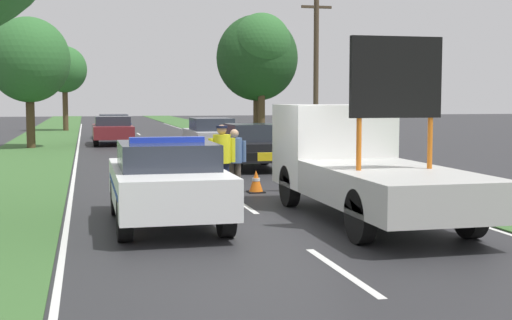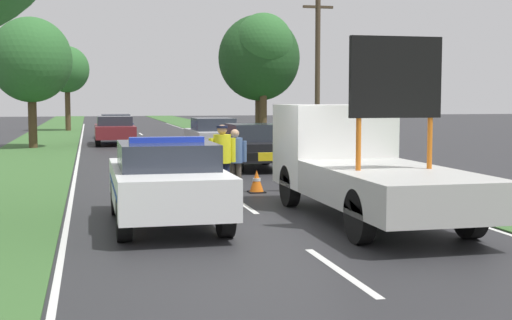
{
  "view_description": "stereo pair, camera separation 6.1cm",
  "coord_description": "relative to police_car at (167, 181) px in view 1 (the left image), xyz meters",
  "views": [
    {
      "loc": [
        -3.32,
        -12.91,
        2.33
      ],
      "look_at": [
        -0.04,
        0.82,
        1.1
      ],
      "focal_mm": 50.0,
      "sensor_mm": 36.0,
      "label": 1
    },
    {
      "loc": [
        -3.26,
        -12.92,
        2.33
      ],
      "look_at": [
        -0.04,
        0.82,
        1.1
      ],
      "focal_mm": 50.0,
      "sensor_mm": 36.0,
      "label": 2
    }
  ],
  "objects": [
    {
      "name": "utility_pole",
      "position": [
        7.3,
        13.47,
        2.54
      ],
      "size": [
        1.2,
        0.2,
        6.46
      ],
      "color": "#473828",
      "rests_on": "ground"
    },
    {
      "name": "grass_verge_left",
      "position": [
        -3.65,
        19.92,
        -0.8
      ],
      "size": [
        3.49,
        120.0,
        0.03
      ],
      "color": "#38602D",
      "rests_on": "ground"
    },
    {
      "name": "police_officer",
      "position": [
        1.56,
        2.81,
        0.22
      ],
      "size": [
        0.62,
        0.4,
        1.73
      ],
      "rotation": [
        0.0,
        0.0,
        2.8
      ],
      "color": "#191E38",
      "rests_on": "ground"
    },
    {
      "name": "roadside_tree_near_right",
      "position": [
        -3.9,
        21.4,
        3.25
      ],
      "size": [
        3.72,
        3.72,
        6.03
      ],
      "color": "#4C3823",
      "rests_on": "ground"
    },
    {
      "name": "queued_car_wagon_maroon",
      "position": [
        -0.12,
        23.35,
        -0.06
      ],
      "size": [
        1.91,
        4.57,
        1.42
      ],
      "rotation": [
        0.0,
        0.0,
        3.14
      ],
      "color": "maroon",
      "rests_on": "ground"
    },
    {
      "name": "ground_plane",
      "position": [
        1.9,
        -0.08,
        -0.81
      ],
      "size": [
        160.0,
        160.0,
        0.0
      ],
      "primitive_type": "plane",
      "color": "#28282B"
    },
    {
      "name": "pedestrian_civilian",
      "position": [
        2.0,
        3.54,
        0.12
      ],
      "size": [
        0.57,
        0.36,
        1.59
      ],
      "rotation": [
        0.0,
        0.0,
        -0.25
      ],
      "color": "brown",
      "rests_on": "ground"
    },
    {
      "name": "roadside_tree_far_left",
      "position": [
        7.56,
        23.32,
        4.25
      ],
      "size": [
        3.08,
        3.08,
        6.73
      ],
      "color": "#4C3823",
      "rests_on": "ground"
    },
    {
      "name": "police_car",
      "position": [
        0.0,
        0.0,
        0.0
      ],
      "size": [
        1.93,
        4.56,
        1.63
      ],
      "rotation": [
        0.0,
        0.0,
        0.1
      ],
      "color": "white",
      "rests_on": "ground"
    },
    {
      "name": "queued_car_sedan_black",
      "position": [
        3.9,
        9.88,
        -0.05
      ],
      "size": [
        1.77,
        4.15,
        1.48
      ],
      "rotation": [
        0.0,
        0.0,
        3.14
      ],
      "color": "black",
      "rests_on": "ground"
    },
    {
      "name": "grass_verge_right",
      "position": [
        7.45,
        19.92,
        -0.8
      ],
      "size": [
        3.49,
        120.0,
        0.03
      ],
      "color": "#38602D",
      "rests_on": "ground"
    },
    {
      "name": "work_truck",
      "position": [
        3.8,
        0.17,
        0.26
      ],
      "size": [
        2.19,
        6.4,
        3.39
      ],
      "rotation": [
        0.0,
        0.0,
        3.2
      ],
      "color": "white",
      "rests_on": "ground"
    },
    {
      "name": "roadside_tree_mid_right",
      "position": [
        7.53,
        24.16,
        3.63
      ],
      "size": [
        4.34,
        4.34,
        6.73
      ],
      "color": "#4C3823",
      "rests_on": "ground"
    },
    {
      "name": "road_barrier",
      "position": [
        2.14,
        3.94,
        0.01
      ],
      "size": [
        3.14,
        0.08,
        0.99
      ],
      "rotation": [
        0.0,
        0.0,
        -0.02
      ],
      "color": "black",
      "rests_on": "ground"
    },
    {
      "name": "roadside_tree_near_left",
      "position": [
        -2.8,
        39.07,
        3.49
      ],
      "size": [
        3.11,
        3.11,
        5.96
      ],
      "color": "#4C3823",
      "rests_on": "ground"
    },
    {
      "name": "traffic_cone_near_police",
      "position": [
        -0.35,
        3.45,
        -0.49
      ],
      "size": [
        0.47,
        0.47,
        0.65
      ],
      "color": "black",
      "rests_on": "ground"
    },
    {
      "name": "queued_car_sedan_silver",
      "position": [
        3.59,
        15.89,
        -0.03
      ],
      "size": [
        1.77,
        4.46,
        1.51
      ],
      "rotation": [
        0.0,
        0.0,
        3.14
      ],
      "color": "#B2B2B7",
      "rests_on": "ground"
    },
    {
      "name": "traffic_cone_centre_front",
      "position": [
        2.64,
        3.99,
        -0.53
      ],
      "size": [
        0.4,
        0.4,
        0.56
      ],
      "color": "black",
      "rests_on": "ground"
    },
    {
      "name": "queued_car_hatch_blue",
      "position": [
        0.14,
        29.24,
        -0.06
      ],
      "size": [
        1.8,
        4.62,
        1.39
      ],
      "rotation": [
        0.0,
        0.0,
        3.14
      ],
      "color": "navy",
      "rests_on": "ground"
    },
    {
      "name": "lane_markings",
      "position": [
        1.9,
        17.52,
        -0.81
      ],
      "size": [
        7.5,
        71.77,
        0.01
      ],
      "color": "silver",
      "rests_on": "ground"
    }
  ]
}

